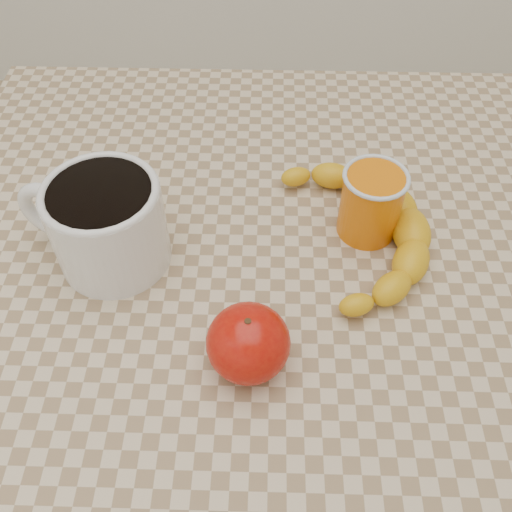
{
  "coord_description": "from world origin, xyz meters",
  "views": [
    {
      "loc": [
        0.01,
        -0.4,
        1.25
      ],
      "look_at": [
        0.0,
        0.0,
        0.77
      ],
      "focal_mm": 40.0,
      "sensor_mm": 36.0,
      "label": 1
    }
  ],
  "objects_px": {
    "orange_juice_glass": "(371,203)",
    "apple": "(248,343)",
    "coffee_mug": "(104,221)",
    "table": "(256,311)",
    "banana": "(360,229)"
  },
  "relations": [
    {
      "from": "orange_juice_glass",
      "to": "apple",
      "type": "height_order",
      "value": "orange_juice_glass"
    },
    {
      "from": "coffee_mug",
      "to": "orange_juice_glass",
      "type": "bearing_deg",
      "value": 9.53
    },
    {
      "from": "table",
      "to": "orange_juice_glass",
      "type": "height_order",
      "value": "orange_juice_glass"
    },
    {
      "from": "table",
      "to": "coffee_mug",
      "type": "relative_size",
      "value": 4.32
    },
    {
      "from": "table",
      "to": "coffee_mug",
      "type": "bearing_deg",
      "value": 175.45
    },
    {
      "from": "orange_juice_glass",
      "to": "banana",
      "type": "height_order",
      "value": "orange_juice_glass"
    },
    {
      "from": "orange_juice_glass",
      "to": "apple",
      "type": "distance_m",
      "value": 0.23
    },
    {
      "from": "table",
      "to": "orange_juice_glass",
      "type": "distance_m",
      "value": 0.19
    },
    {
      "from": "table",
      "to": "apple",
      "type": "relative_size",
      "value": 8.99
    },
    {
      "from": "orange_juice_glass",
      "to": "banana",
      "type": "relative_size",
      "value": 0.3
    },
    {
      "from": "apple",
      "to": "banana",
      "type": "height_order",
      "value": "apple"
    },
    {
      "from": "orange_juice_glass",
      "to": "apple",
      "type": "bearing_deg",
      "value": -125.96
    },
    {
      "from": "coffee_mug",
      "to": "apple",
      "type": "height_order",
      "value": "coffee_mug"
    },
    {
      "from": "coffee_mug",
      "to": "banana",
      "type": "relative_size",
      "value": 0.64
    },
    {
      "from": "apple",
      "to": "banana",
      "type": "distance_m",
      "value": 0.2
    }
  ]
}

